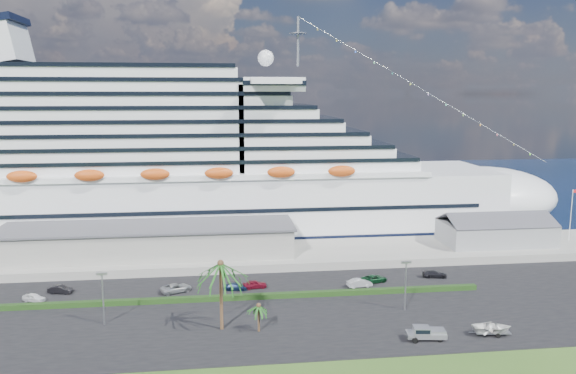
{
  "coord_description": "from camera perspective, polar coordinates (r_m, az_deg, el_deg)",
  "views": [
    {
      "loc": [
        -9.9,
        -76.85,
        35.24
      ],
      "look_at": [
        3.32,
        30.0,
        17.38
      ],
      "focal_mm": 35.0,
      "sensor_mm": 36.0,
      "label": 1
    }
  ],
  "objects": [
    {
      "name": "ground",
      "position": [
        85.13,
        0.27,
        -15.04
      ],
      "size": [
        420.0,
        420.0,
        0.0
      ],
      "primitive_type": "plane",
      "color": "#2D531B",
      "rests_on": "ground"
    },
    {
      "name": "asphalt_lot",
      "position": [
        95.15,
        -0.59,
        -12.28
      ],
      "size": [
        140.0,
        38.0,
        0.12
      ],
      "primitive_type": "cube",
      "color": "black",
      "rests_on": "ground"
    },
    {
      "name": "wharf",
      "position": [
        122.2,
        -2.14,
        -6.91
      ],
      "size": [
        240.0,
        20.0,
        1.8
      ],
      "primitive_type": "cube",
      "color": "gray",
      "rests_on": "ground"
    },
    {
      "name": "water",
      "position": [
        210.07,
        -4.25,
        -0.26
      ],
      "size": [
        420.0,
        160.0,
        0.02
      ],
      "primitive_type": "cube",
      "color": "black",
      "rests_on": "ground"
    },
    {
      "name": "cruise_ship",
      "position": [
        142.54,
        -11.68,
        1.75
      ],
      "size": [
        191.0,
        38.0,
        54.0
      ],
      "color": "silver",
      "rests_on": "ground"
    },
    {
      "name": "terminal_building",
      "position": [
        121.64,
        -14.01,
        -5.26
      ],
      "size": [
        61.0,
        15.0,
        6.3
      ],
      "color": "gray",
      "rests_on": "wharf"
    },
    {
      "name": "port_shed",
      "position": [
        135.79,
        20.35,
        -4.31
      ],
      "size": [
        24.0,
        12.31,
        7.37
      ],
      "color": "gray",
      "rests_on": "wharf"
    },
    {
      "name": "flagpole",
      "position": [
        144.13,
        26.83,
        -2.4
      ],
      "size": [
        1.08,
        0.16,
        12.0
      ],
      "color": "silver",
      "rests_on": "wharf"
    },
    {
      "name": "hedge",
      "position": [
        99.13,
        -5.61,
        -11.1
      ],
      "size": [
        88.0,
        1.1,
        0.9
      ],
      "primitive_type": "cube",
      "color": "black",
      "rests_on": "asphalt_lot"
    },
    {
      "name": "lamp_post_left",
      "position": [
        91.77,
        -18.31,
        -10.09
      ],
      "size": [
        1.6,
        0.35,
        8.27
      ],
      "color": "gray",
      "rests_on": "asphalt_lot"
    },
    {
      "name": "lamp_post_right",
      "position": [
        94.81,
        11.87,
        -9.17
      ],
      "size": [
        1.6,
        0.35,
        8.27
      ],
      "color": "gray",
      "rests_on": "asphalt_lot"
    },
    {
      "name": "palm_tall",
      "position": [
        84.94,
        -6.85,
        -8.5
      ],
      "size": [
        8.82,
        8.82,
        11.13
      ],
      "color": "#47301E",
      "rests_on": "ground"
    },
    {
      "name": "palm_short",
      "position": [
        85.58,
        -3.0,
        -12.25
      ],
      "size": [
        3.53,
        3.53,
        4.56
      ],
      "color": "#47301E",
      "rests_on": "ground"
    },
    {
      "name": "parked_car_0",
      "position": [
        107.18,
        -24.4,
        -10.2
      ],
      "size": [
        4.33,
        3.13,
        1.37
      ],
      "primitive_type": "imported",
      "rotation": [
        0.0,
        0.0,
        1.15
      ],
      "color": "white",
      "rests_on": "asphalt_lot"
    },
    {
      "name": "parked_car_1",
      "position": [
        109.48,
        -22.1,
        -9.62
      ],
      "size": [
        4.57,
        2.46,
        1.43
      ],
      "primitive_type": "imported",
      "rotation": [
        0.0,
        0.0,
        1.34
      ],
      "color": "black",
      "rests_on": "asphalt_lot"
    },
    {
      "name": "parked_car_2",
      "position": [
        104.17,
        -11.28,
        -10.03
      ],
      "size": [
        6.04,
        4.55,
        1.53
      ],
      "primitive_type": "imported",
      "rotation": [
        0.0,
        0.0,
        1.99
      ],
      "color": "gray",
      "rests_on": "asphalt_lot"
    },
    {
      "name": "parked_car_3",
      "position": [
        103.79,
        -5.34,
        -10.04
      ],
      "size": [
        4.53,
        2.44,
        1.25
      ],
      "primitive_type": "imported",
      "rotation": [
        0.0,
        0.0,
        1.4
      ],
      "color": "#132242",
      "rests_on": "asphalt_lot"
    },
    {
      "name": "parked_car_4",
      "position": [
        104.33,
        -3.41,
        -9.83
      ],
      "size": [
        4.6,
        2.34,
        1.5
      ],
      "primitive_type": "imported",
      "rotation": [
        0.0,
        0.0,
        1.7
      ],
      "color": "maroon",
      "rests_on": "asphalt_lot"
    },
    {
      "name": "parked_car_5",
      "position": [
        105.6,
        7.27,
        -9.65
      ],
      "size": [
        4.81,
        2.23,
        1.53
      ],
      "primitive_type": "imported",
      "rotation": [
        0.0,
        0.0,
        1.71
      ],
      "color": "#B3B6BB",
      "rests_on": "asphalt_lot"
    },
    {
      "name": "parked_car_6",
      "position": [
        108.5,
        8.74,
        -9.19
      ],
      "size": [
        5.56,
        3.81,
        1.41
      ],
      "primitive_type": "imported",
      "rotation": [
        0.0,
        0.0,
        1.89
      ],
      "color": "#0D361B",
      "rests_on": "asphalt_lot"
    },
    {
      "name": "parked_car_7",
      "position": [
        113.65,
        14.66,
        -8.54
      ],
      "size": [
        4.91,
        2.62,
        1.36
      ],
      "primitive_type": "imported",
      "rotation": [
        0.0,
        0.0,
        1.41
      ],
      "color": "black",
      "rests_on": "asphalt_lot"
    },
    {
      "name": "pickup_truck",
      "position": [
        86.03,
        13.78,
        -14.16
      ],
      "size": [
        5.93,
        2.83,
        2.01
      ],
      "color": "black",
      "rests_on": "asphalt_lot"
    },
    {
      "name": "boat_trailer",
      "position": [
        90.17,
        20.04,
        -13.27
      ],
      "size": [
        6.55,
        4.63,
        1.84
      ],
      "color": "gray",
      "rests_on": "asphalt_lot"
    }
  ]
}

